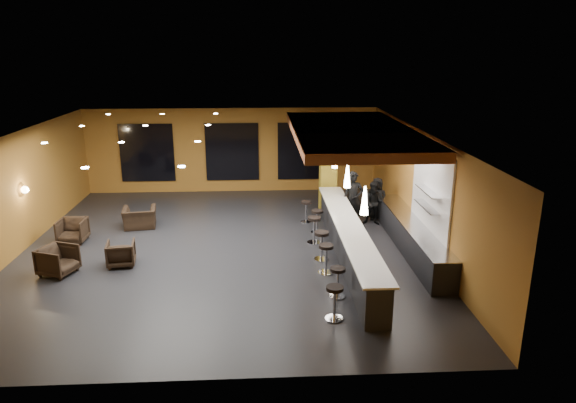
{
  "coord_description": "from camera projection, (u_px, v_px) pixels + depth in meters",
  "views": [
    {
      "loc": [
        1.16,
        -14.67,
        5.88
      ],
      "look_at": [
        2.0,
        0.5,
        1.3
      ],
      "focal_mm": 32.0,
      "sensor_mm": 36.0,
      "label": 1
    }
  ],
  "objects": [
    {
      "name": "bar_top",
      "position": [
        349.0,
        225.0,
        14.6
      ],
      "size": [
        0.78,
        8.1,
        0.05
      ],
      "primitive_type": "cube",
      "color": "silver",
      "rests_on": "bar_counter"
    },
    {
      "name": "wall_shelf_upper",
      "position": [
        429.0,
        191.0,
        14.23
      ],
      "size": [
        0.3,
        1.5,
        0.03
      ],
      "primitive_type": "cube",
      "color": "silver",
      "rests_on": "wall_right"
    },
    {
      "name": "prep_top",
      "position": [
        412.0,
        223.0,
        15.23
      ],
      "size": [
        0.72,
        6.0,
        0.03
      ],
      "primitive_type": "cube",
      "color": "silver",
      "rests_on": "prep_counter"
    },
    {
      "name": "bar_counter",
      "position": [
        348.0,
        242.0,
        14.75
      ],
      "size": [
        0.6,
        8.0,
        1.0
      ],
      "primitive_type": "cube",
      "color": "black",
      "rests_on": "floor"
    },
    {
      "name": "floor",
      "position": [
        224.0,
        249.0,
        15.68
      ],
      "size": [
        12.0,
        13.0,
        0.1
      ],
      "primitive_type": "cube",
      "color": "black",
      "rests_on": "ground"
    },
    {
      "name": "window_right",
      "position": [
        304.0,
        151.0,
        21.49
      ],
      "size": [
        2.2,
        0.06,
        2.4
      ],
      "primitive_type": "cube",
      "color": "black",
      "rests_on": "wall_back"
    },
    {
      "name": "wall_shelf_lower",
      "position": [
        427.0,
        207.0,
        14.36
      ],
      "size": [
        0.3,
        1.5,
        0.03
      ],
      "primitive_type": "cube",
      "color": "silver",
      "rests_on": "wall_right"
    },
    {
      "name": "armchair_a",
      "position": [
        58.0,
        260.0,
        13.76
      ],
      "size": [
        1.1,
        1.08,
        0.78
      ],
      "primitive_type": "imported",
      "rotation": [
        0.0,
        0.0,
        1.21
      ],
      "color": "black",
      "rests_on": "floor"
    },
    {
      "name": "prep_counter",
      "position": [
        411.0,
        237.0,
        15.36
      ],
      "size": [
        0.7,
        6.0,
        0.86
      ],
      "primitive_type": "cube",
      "color": "black",
      "rests_on": "floor"
    },
    {
      "name": "bar_stool_1",
      "position": [
        338.0,
        278.0,
        12.45
      ],
      "size": [
        0.39,
        0.39,
        0.77
      ],
      "rotation": [
        0.0,
        0.0,
        0.18
      ],
      "color": "silver",
      "rests_on": "floor"
    },
    {
      "name": "armchair_b",
      "position": [
        121.0,
        253.0,
        14.34
      ],
      "size": [
        0.85,
        0.86,
        0.69
      ],
      "primitive_type": "imported",
      "rotation": [
        0.0,
        0.0,
        3.29
      ],
      "color": "black",
      "rests_on": "floor"
    },
    {
      "name": "staff_b",
      "position": [
        374.0,
        203.0,
        17.54
      ],
      "size": [
        0.86,
        0.74,
        1.52
      ],
      "primitive_type": "imported",
      "rotation": [
        0.0,
        0.0,
        -0.25
      ],
      "color": "black",
      "rests_on": "floor"
    },
    {
      "name": "pendant_2",
      "position": [
        335.0,
        158.0,
        17.09
      ],
      "size": [
        0.2,
        0.2,
        0.7
      ],
      "primitive_type": "cone",
      "color": "white",
      "rests_on": "wood_soffit"
    },
    {
      "name": "armchair_d",
      "position": [
        140.0,
        218.0,
        17.35
      ],
      "size": [
        1.2,
        1.08,
        0.7
      ],
      "primitive_type": "imported",
      "rotation": [
        0.0,
        0.0,
        3.29
      ],
      "color": "black",
      "rests_on": "floor"
    },
    {
      "name": "bar_stool_4",
      "position": [
        314.0,
        227.0,
        15.91
      ],
      "size": [
        0.43,
        0.43,
        0.85
      ],
      "rotation": [
        0.0,
        0.0,
        0.42
      ],
      "color": "silver",
      "rests_on": "floor"
    },
    {
      "name": "pendant_0",
      "position": [
        365.0,
        201.0,
        12.31
      ],
      "size": [
        0.2,
        0.2,
        0.7
      ],
      "primitive_type": "cone",
      "color": "white",
      "rests_on": "wood_soffit"
    },
    {
      "name": "wall_sconce",
      "position": [
        25.0,
        190.0,
        15.31
      ],
      "size": [
        0.22,
        0.22,
        0.22
      ],
      "primitive_type": "sphere",
      "color": "#FFE5B2",
      "rests_on": "wall_left"
    },
    {
      "name": "ceiling",
      "position": [
        219.0,
        132.0,
        14.64
      ],
      "size": [
        12.0,
        13.0,
        0.1
      ],
      "primitive_type": "cube",
      "color": "black"
    },
    {
      "name": "bar_stool_6",
      "position": [
        306.0,
        209.0,
        17.83
      ],
      "size": [
        0.39,
        0.39,
        0.76
      ],
      "rotation": [
        0.0,
        0.0,
        -0.06
      ],
      "color": "silver",
      "rests_on": "floor"
    },
    {
      "name": "staff_a",
      "position": [
        353.0,
        199.0,
        17.35
      ],
      "size": [
        0.7,
        0.47,
        1.9
      ],
      "primitive_type": "imported",
      "rotation": [
        0.0,
        0.0,
        -0.02
      ],
      "color": "black",
      "rests_on": "floor"
    },
    {
      "name": "wall_front",
      "position": [
        195.0,
        296.0,
        8.89
      ],
      "size": [
        12.0,
        0.1,
        3.5
      ],
      "primitive_type": "cube",
      "color": "#996422",
      "rests_on": "floor"
    },
    {
      "name": "wall_left",
      "position": [
        12.0,
        196.0,
        14.84
      ],
      "size": [
        0.1,
        13.0,
        3.5
      ],
      "primitive_type": "cube",
      "color": "#996422",
      "rests_on": "floor"
    },
    {
      "name": "bar_stool_5",
      "position": [
        317.0,
        218.0,
        16.8
      ],
      "size": [
        0.4,
        0.4,
        0.78
      ],
      "rotation": [
        0.0,
        0.0,
        -0.3
      ],
      "color": "silver",
      "rests_on": "floor"
    },
    {
      "name": "wood_soffit",
      "position": [
        352.0,
        132.0,
        15.86
      ],
      "size": [
        3.6,
        8.0,
        0.28
      ],
      "primitive_type": "cube",
      "color": "#98512C",
      "rests_on": "ceiling"
    },
    {
      "name": "column",
      "position": [
        328.0,
        165.0,
        18.79
      ],
      "size": [
        0.6,
        0.6,
        3.5
      ],
      "primitive_type": "cube",
      "color": "olive",
      "rests_on": "floor"
    },
    {
      "name": "staff_c",
      "position": [
        377.0,
        199.0,
        18.08
      ],
      "size": [
        0.84,
        0.66,
        1.51
      ],
      "primitive_type": "imported",
      "rotation": [
        0.0,
        0.0,
        -0.27
      ],
      "color": "black",
      "rests_on": "floor"
    },
    {
      "name": "bar_stool_2",
      "position": [
        326.0,
        255.0,
        13.77
      ],
      "size": [
        0.42,
        0.42,
        0.82
      ],
      "rotation": [
        0.0,
        0.0,
        0.01
      ],
      "color": "silver",
      "rests_on": "floor"
    },
    {
      "name": "bar_stool_0",
      "position": [
        335.0,
        299.0,
        11.41
      ],
      "size": [
        0.41,
        0.41,
        0.81
      ],
      "rotation": [
        0.0,
        0.0,
        0.13
      ],
      "color": "silver",
      "rests_on": "floor"
    },
    {
      "name": "window_left",
      "position": [
        147.0,
        153.0,
        21.14
      ],
      "size": [
        2.2,
        0.06,
        2.4
      ],
      "primitive_type": "cube",
      "color": "black",
      "rests_on": "wall_back"
    },
    {
      "name": "armchair_c",
      "position": [
        73.0,
        231.0,
        16.05
      ],
      "size": [
        0.82,
        0.84,
        0.75
      ],
      "primitive_type": "imported",
      "rotation": [
        0.0,
        0.0,
        -0.02
      ],
      "color": "black",
      "rests_on": "floor"
    },
    {
      "name": "pendant_1",
      "position": [
        347.0,
        176.0,
        14.7
      ],
      "size": [
        0.2,
        0.2,
        0.7
      ],
      "primitive_type": "cone",
      "color": "white",
      "rests_on": "wood_soffit"
    },
    {
      "name": "window_center",
      "position": [
        232.0,
        152.0,
        21.33
      ],
      "size": [
        2.2,
        0.06,
        2.4
      ],
      "primitive_type": "cube",
      "color": "black",
      "rests_on": "wall_back"
    },
    {
      "name": "bar_stool_3",
      "position": [
        321.0,
        242.0,
        14.64
      ],
      "size": [
        0.43,
        0.43,
        0.86
      ],
      "rotation": [
        0.0,
        0.0,
        0.04
      ],
      "color": "silver",
      "rests_on": "floor"
    },
    {
      "name": "wall_right",
      "position": [
        423.0,
        190.0,
        15.48
      ],
      "size": [
        0.1,
        13.0,
        3.5
      ],
      "primitive_type": "cube",
      "color": "#996422",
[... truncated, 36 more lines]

